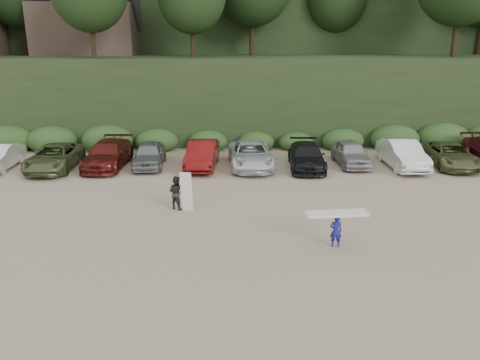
{
  "coord_description": "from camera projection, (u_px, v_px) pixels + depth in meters",
  "views": [
    {
      "loc": [
        -0.29,
        -16.77,
        7.27
      ],
      "look_at": [
        0.07,
        3.0,
        1.3
      ],
      "focal_mm": 35.0,
      "sensor_mm": 36.0,
      "label": 1
    }
  ],
  "objects": [
    {
      "name": "parked_cars",
      "position": [
        283.0,
        155.0,
        27.52
      ],
      "size": [
        39.69,
        5.78,
        1.63
      ],
      "color": "#AEAEB3",
      "rests_on": "ground"
    },
    {
      "name": "child_surfer",
      "position": [
        336.0,
        223.0,
        16.83
      ],
      "size": [
        2.26,
        0.8,
        1.33
      ],
      "color": "navy",
      "rests_on": "ground"
    },
    {
      "name": "hillside_backdrop",
      "position": [
        231.0,
        0.0,
        49.3
      ],
      "size": [
        90.0,
        41.5,
        28.0
      ],
      "color": "black",
      "rests_on": "ground"
    },
    {
      "name": "ground",
      "position": [
        240.0,
        234.0,
        18.16
      ],
      "size": [
        120.0,
        120.0,
        0.0
      ],
      "primitive_type": "plane",
      "color": "tan",
      "rests_on": "ground"
    },
    {
      "name": "adult_surfer",
      "position": [
        177.0,
        193.0,
        20.66
      ],
      "size": [
        1.21,
        0.89,
        1.78
      ],
      "color": "black",
      "rests_on": "ground"
    }
  ]
}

